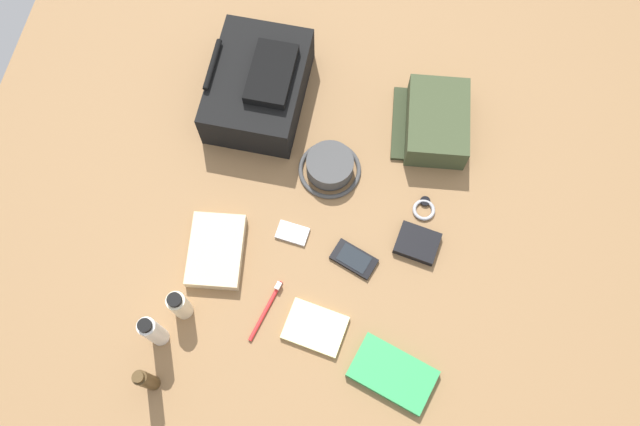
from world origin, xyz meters
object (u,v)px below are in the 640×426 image
at_px(toothpaste_tube, 153,331).
at_px(lotion_bottle, 180,305).
at_px(toothbrush, 267,307).
at_px(wallet, 417,243).
at_px(media_player, 293,233).
at_px(toiletry_pouch, 435,122).
at_px(cell_phone, 354,259).
at_px(notepad, 315,328).
at_px(paperback_novel, 393,374).
at_px(cologne_bottle, 146,380).
at_px(backpack, 259,86).
at_px(folded_towel, 216,251).
at_px(wristwatch, 424,209).
at_px(bucket_hat, 328,166).

xyz_separation_m(toothpaste_tube, lotion_bottle, (0.08, -0.04, -0.02)).
height_order(toothbrush, wallet, wallet).
relative_size(toothpaste_tube, media_player, 1.88).
bearing_deg(lotion_bottle, toiletry_pouch, -41.31).
relative_size(cell_phone, wallet, 1.20).
xyz_separation_m(toothpaste_tube, notepad, (0.10, -0.38, -0.07)).
xyz_separation_m(lotion_bottle, paperback_novel, (-0.06, -0.55, -0.05)).
bearing_deg(toothbrush, lotion_bottle, 102.67).
bearing_deg(paperback_novel, cell_phone, 27.80).
xyz_separation_m(media_player, toothbrush, (-0.21, 0.02, 0.00)).
bearing_deg(cologne_bottle, toothbrush, -44.72).
height_order(backpack, folded_towel, backpack).
distance_m(toiletry_pouch, wristwatch, 0.25).
xyz_separation_m(backpack, toiletry_pouch, (-0.01, -0.51, -0.02)).
bearing_deg(lotion_bottle, paperback_novel, -96.05).
bearing_deg(toothbrush, toiletry_pouch, -30.74).
xyz_separation_m(toothpaste_tube, paperback_novel, (0.02, -0.60, -0.07)).
bearing_deg(paperback_novel, media_player, 45.35).
bearing_deg(bucket_hat, wristwatch, -103.31).
relative_size(toothpaste_tube, cell_phone, 1.27).
xyz_separation_m(backpack, wallet, (-0.36, -0.51, -0.06)).
height_order(toiletry_pouch, wristwatch, toiletry_pouch).
distance_m(bucket_hat, cologne_bottle, 0.73).
distance_m(bucket_hat, media_player, 0.21).
relative_size(media_player, notepad, 0.60).
bearing_deg(toiletry_pouch, paperback_novel, 179.10).
height_order(toiletry_pouch, wallet, toiletry_pouch).
distance_m(toothbrush, notepad, 0.13).
height_order(toothpaste_tube, media_player, toothpaste_tube).
xyz_separation_m(cell_phone, folded_towel, (-0.05, 0.36, 0.01)).
bearing_deg(bucket_hat, media_player, 163.49).
height_order(toothpaste_tube, cell_phone, toothpaste_tube).
xyz_separation_m(bucket_hat, cell_phone, (-0.24, -0.12, -0.02)).
height_order(lotion_bottle, folded_towel, lotion_bottle).
height_order(cologne_bottle, wristwatch, cologne_bottle).
bearing_deg(backpack, paperback_novel, -144.90).
bearing_deg(lotion_bottle, notepad, -86.95).
distance_m(lotion_bottle, toothbrush, 0.22).
height_order(cologne_bottle, cell_phone, cologne_bottle).
relative_size(bucket_hat, cell_phone, 1.33).
height_order(toothbrush, folded_towel, folded_towel).
height_order(cologne_bottle, toothbrush, cologne_bottle).
height_order(toiletry_pouch, notepad, toiletry_pouch).
height_order(backpack, notepad, backpack).
bearing_deg(toiletry_pouch, cell_phone, 159.83).
height_order(bucket_hat, cell_phone, bucket_hat).
bearing_deg(toiletry_pouch, media_player, 139.28).
relative_size(lotion_bottle, paperback_novel, 0.56).
distance_m(lotion_bottle, wallet, 0.64).
bearing_deg(wristwatch, toothpaste_tube, 127.62).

